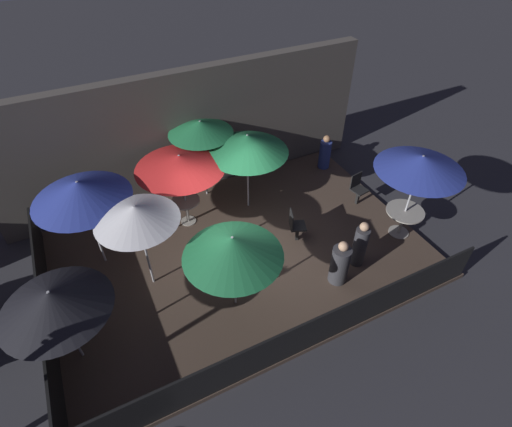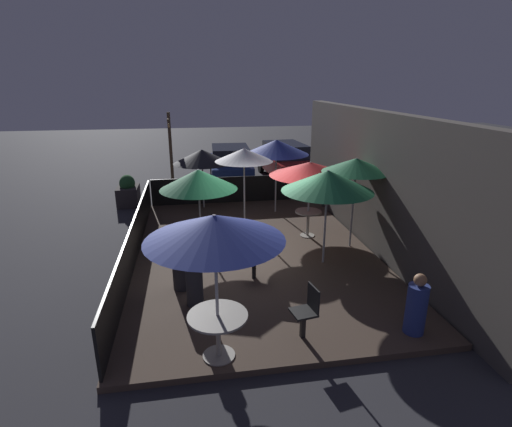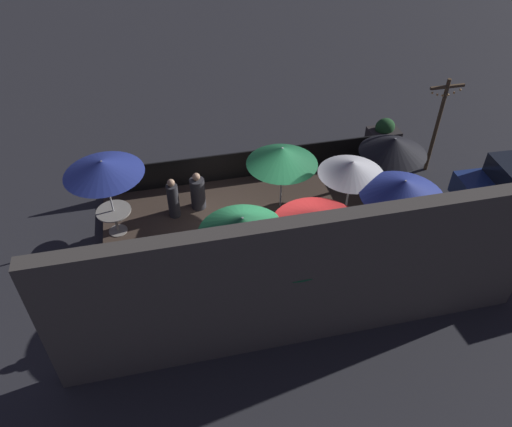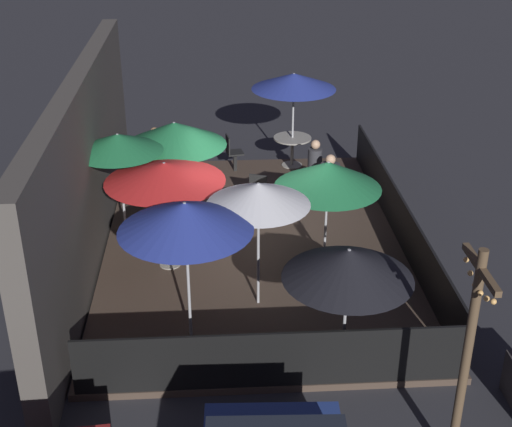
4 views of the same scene
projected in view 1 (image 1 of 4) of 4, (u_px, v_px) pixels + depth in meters
The scene contains 20 objects.
ground_plane at pixel (241, 256), 10.17m from camera, with size 60.00×60.00×0.00m, color #2D2D33.
patio_deck at pixel (240, 254), 10.13m from camera, with size 9.02×6.08×0.12m.
building_wall at pixel (190, 134), 11.15m from camera, with size 10.62×0.36×3.65m.
fence_front at pixel (304, 337), 7.77m from camera, with size 8.82×0.05×0.95m.
fence_side_left at pixel (45, 307), 8.29m from camera, with size 0.05×5.88×0.95m.
patio_umbrella_0 at pixel (421, 163), 9.17m from camera, with size 2.09×2.09×2.42m.
patio_umbrella_1 at pixel (180, 162), 9.67m from camera, with size 2.24×2.24×2.15m.
patio_umbrella_2 at pixel (200, 127), 10.42m from camera, with size 1.73×1.73×2.39m.
patio_umbrella_3 at pixel (233, 247), 7.76m from camera, with size 2.04×2.04×2.06m.
patio_umbrella_4 at pixel (136, 214), 7.99m from camera, with size 1.75×1.75×2.33m.
patio_umbrella_5 at pixel (80, 191), 8.44m from camera, with size 2.11×2.11×2.44m.
patio_umbrella_6 at pixel (247, 143), 10.11m from camera, with size 2.14×2.14×2.31m.
patio_umbrella_7 at pixel (53, 301), 6.81m from camera, with size 1.96×1.96×2.04m.
dining_table_0 at pixel (404, 215), 10.23m from camera, with size 0.96×0.96×0.76m.
dining_table_1 at pixel (186, 205), 10.58m from camera, with size 0.75×0.75×0.75m.
patio_chair_0 at pixel (295, 225), 10.10m from camera, with size 0.52×0.52×0.94m.
patio_chair_1 at pixel (358, 188), 11.23m from camera, with size 0.46×0.46×0.95m.
patron_0 at pixel (360, 245), 9.46m from camera, with size 0.44×0.44×1.30m.
patron_1 at pixel (340, 264), 9.09m from camera, with size 0.53×0.53×1.23m.
patron_2 at pixel (325, 153), 12.59m from camera, with size 0.44×0.44×1.14m.
Camera 1 is at (-2.73, -6.36, 7.55)m, focal length 28.00 mm.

